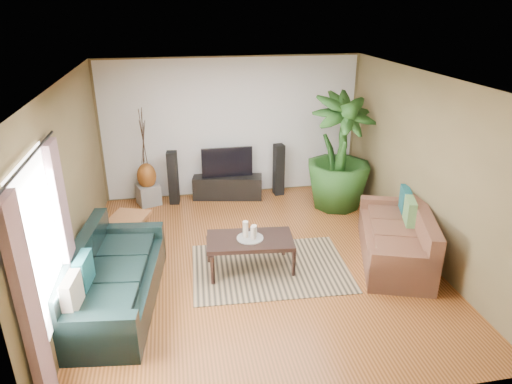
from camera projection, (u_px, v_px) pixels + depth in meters
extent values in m
plane|color=#9E5529|center=(258.00, 261.00, 6.87)|extent=(5.50, 5.50, 0.00)
plane|color=white|center=(259.00, 79.00, 5.83)|extent=(5.50, 5.50, 0.00)
plane|color=brown|center=(232.00, 128.00, 8.84)|extent=(5.00, 0.00, 5.00)
plane|color=brown|center=(320.00, 292.00, 3.85)|extent=(5.00, 0.00, 5.00)
plane|color=brown|center=(70.00, 190.00, 5.93)|extent=(0.00, 5.50, 5.50)
plane|color=brown|center=(424.00, 167.00, 6.77)|extent=(0.00, 5.50, 5.50)
plane|color=white|center=(232.00, 128.00, 8.83)|extent=(4.90, 0.00, 4.90)
plane|color=white|center=(41.00, 247.00, 4.46)|extent=(0.00, 1.80, 1.80)
cube|color=gray|center=(31.00, 315.00, 3.88)|extent=(0.08, 0.35, 2.20)
cube|color=gray|center=(65.00, 233.00, 5.24)|extent=(0.08, 0.35, 2.20)
cylinder|color=black|center=(28.00, 159.00, 4.12)|extent=(0.03, 1.90, 0.03)
cube|color=black|center=(114.00, 275.00, 5.76)|extent=(1.24, 2.36, 0.85)
cube|color=brown|center=(395.00, 233.00, 6.79)|extent=(1.48, 2.17, 0.85)
cube|color=#A1865E|center=(270.00, 268.00, 6.69)|extent=(2.33, 1.70, 0.01)
cube|color=black|center=(250.00, 254.00, 6.58)|extent=(1.28, 0.78, 0.50)
cylinder|color=gray|center=(250.00, 238.00, 6.48)|extent=(0.38, 0.38, 0.02)
cylinder|color=silver|center=(245.00, 229.00, 6.45)|extent=(0.08, 0.08, 0.24)
cylinder|color=beige|center=(253.00, 233.00, 6.41)|extent=(0.08, 0.08, 0.19)
cylinder|color=white|center=(254.00, 230.00, 6.51)|extent=(0.08, 0.08, 0.16)
cube|color=black|center=(228.00, 187.00, 9.03)|extent=(1.40, 0.65, 0.45)
cube|color=black|center=(227.00, 162.00, 8.83)|extent=(0.99, 0.05, 0.58)
cube|color=black|center=(173.00, 178.00, 8.67)|extent=(0.21, 0.23, 1.04)
cube|color=black|center=(279.00, 170.00, 9.08)|extent=(0.21, 0.23, 1.04)
imported|color=#1D4416|center=(339.00, 153.00, 8.33)|extent=(1.42, 1.42, 2.13)
cylinder|color=black|center=(336.00, 198.00, 8.68)|extent=(0.39, 0.39, 0.31)
cube|color=gray|center=(148.00, 194.00, 8.75)|extent=(0.50, 0.50, 0.39)
ellipsoid|color=brown|center=(147.00, 176.00, 8.61)|extent=(0.36, 0.36, 0.50)
cube|color=#985F31|center=(131.00, 232.00, 7.12)|extent=(0.69, 0.69, 0.57)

